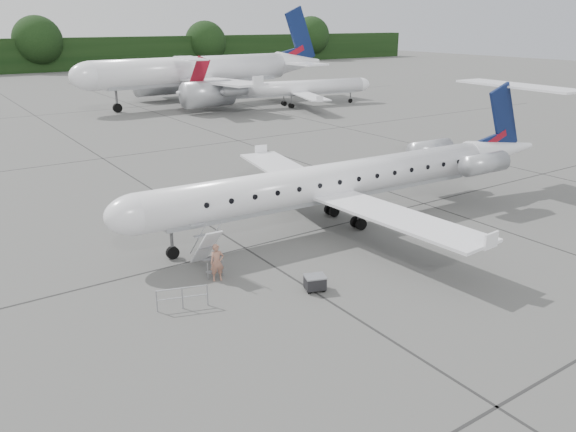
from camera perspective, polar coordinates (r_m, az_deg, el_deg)
ground at (r=31.59m, az=6.80°, el=-3.22°), size 320.00×320.00×0.00m
main_regional_jet at (r=33.82m, az=4.49°, el=5.32°), size 31.60×23.59×7.79m
airstair at (r=28.44m, az=-8.33°, el=-3.24°), size 0.98×2.39×2.44m
passenger at (r=27.43m, az=-7.22°, el=-4.71°), size 0.77×0.61×1.87m
safety_railing at (r=25.24m, az=-10.67°, el=-8.22°), size 2.11×0.77×1.00m
baggage_cart at (r=26.46m, az=2.76°, el=-6.77°), size 1.13×1.02×0.81m
bg_narrowbody at (r=86.61m, az=-9.49°, el=15.70°), size 40.76×30.45×14.06m
bg_regional_right at (r=83.98m, az=0.62°, el=13.59°), size 31.69×25.29×7.47m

